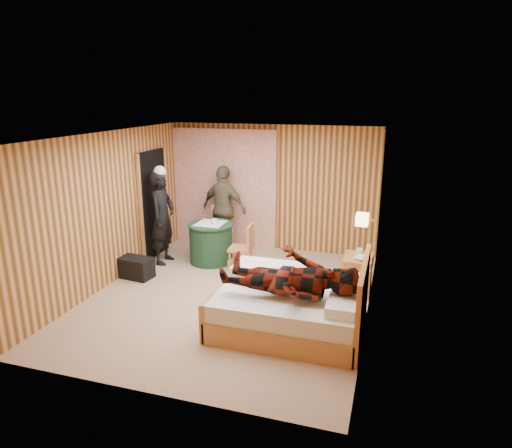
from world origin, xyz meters
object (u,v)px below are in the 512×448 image
(nightstand, at_px, (357,274))
(round_table, at_px, (211,242))
(woman_standing, at_px, (162,217))
(duffel_bag, at_px, (135,267))
(man_at_table, at_px, (224,209))
(wall_lamp, at_px, (362,219))
(man_on_bed, at_px, (290,267))
(bed, at_px, (291,306))
(chair_far, at_px, (222,225))
(chair_near, at_px, (245,244))

(nightstand, bearing_deg, round_table, 168.47)
(round_table, bearing_deg, woman_standing, -162.45)
(duffel_bag, bearing_deg, nightstand, 15.19)
(nightstand, height_order, round_table, round_table)
(round_table, xyz_separation_m, man_at_table, (0.00, 0.72, 0.48))
(round_table, bearing_deg, duffel_bag, -131.95)
(wall_lamp, xyz_separation_m, round_table, (-2.79, 0.90, -0.92))
(wall_lamp, xyz_separation_m, man_on_bed, (-0.77, -1.32, -0.34))
(bed, xyz_separation_m, man_on_bed, (0.02, -0.23, 0.65))
(chair_far, xyz_separation_m, man_on_bed, (2.05, -2.89, 0.42))
(bed, bearing_deg, chair_near, 125.67)
(man_at_table, xyz_separation_m, man_on_bed, (2.02, -2.94, 0.09))
(chair_near, relative_size, woman_standing, 0.50)
(wall_lamp, distance_m, chair_near, 2.28)
(woman_standing, bearing_deg, nightstand, -96.18)
(round_table, distance_m, chair_near, 0.81)
(chair_far, height_order, woman_standing, woman_standing)
(round_table, xyz_separation_m, chair_near, (0.76, -0.26, 0.12))
(woman_standing, distance_m, man_at_table, 1.30)
(round_table, bearing_deg, chair_far, 92.80)
(wall_lamp, relative_size, chair_far, 0.28)
(nightstand, bearing_deg, duffel_bag, -171.93)
(bed, distance_m, chair_far, 3.36)
(bed, xyz_separation_m, duffel_bag, (-2.98, 0.90, -0.12))
(man_on_bed, bearing_deg, bed, 95.84)
(man_on_bed, bearing_deg, nightstand, 66.20)
(bed, relative_size, man_at_table, 1.14)
(nightstand, distance_m, chair_near, 2.03)
(bed, bearing_deg, chair_far, 127.32)
(nightstand, xyz_separation_m, chair_far, (-2.78, 1.24, 0.23))
(round_table, distance_m, duffel_bag, 1.48)
(chair_far, xyz_separation_m, man_at_table, (0.03, 0.04, 0.32))
(wall_lamp, distance_m, duffel_bag, 3.94)
(wall_lamp, distance_m, woman_standing, 3.71)
(chair_far, relative_size, man_at_table, 0.54)
(man_at_table, bearing_deg, nightstand, 170.15)
(round_table, height_order, man_on_bed, man_on_bed)
(duffel_bag, bearing_deg, woman_standing, 87.57)
(man_at_table, bearing_deg, woman_standing, 64.63)
(bed, height_order, round_table, bed)
(man_at_table, bearing_deg, bed, 141.52)
(nightstand, xyz_separation_m, chair_near, (-2.00, 0.30, 0.20))
(wall_lamp, relative_size, bed, 0.13)
(chair_near, bearing_deg, chair_far, -144.60)
(wall_lamp, relative_size, round_table, 0.30)
(round_table, bearing_deg, wall_lamp, -17.86)
(wall_lamp, bearing_deg, nightstand, 97.26)
(wall_lamp, height_order, woman_standing, woman_standing)
(round_table, xyz_separation_m, duffel_bag, (-0.98, -1.09, -0.20))
(chair_near, distance_m, duffel_bag, 1.95)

